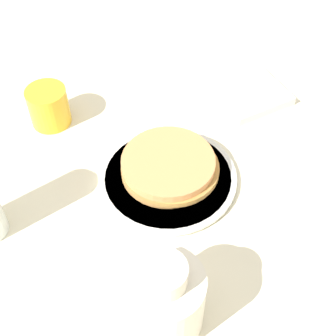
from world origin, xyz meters
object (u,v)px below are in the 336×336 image
plate (168,178)px  juice_glass (50,105)px  pancake_stack (169,166)px  cream_jug (164,299)px

plate → juice_glass: bearing=84.3°
pancake_stack → cream_jug: cream_jug is taller
plate → pancake_stack: 0.03m
pancake_stack → cream_jug: size_ratio=1.21×
pancake_stack → juice_glass: size_ratio=2.26×
pancake_stack → plate: bearing=-166.9°
pancake_stack → cream_jug: (-0.23, -0.12, 0.03)m
pancake_stack → juice_glass: bearing=85.2°
plate → juice_glass: 0.28m
cream_jug → plate: bearing=27.6°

